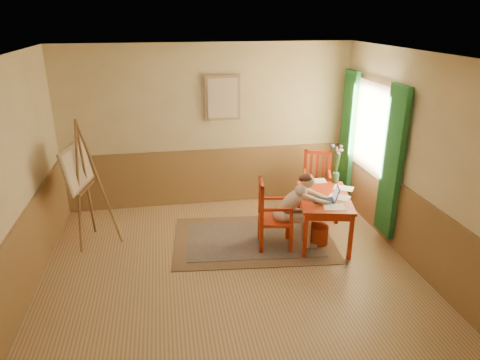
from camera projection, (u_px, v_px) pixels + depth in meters
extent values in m
cube|color=tan|center=(229.00, 268.00, 5.91)|extent=(5.00, 4.50, 0.02)
cube|color=white|center=(227.00, 54.00, 4.89)|extent=(5.00, 4.50, 0.02)
cube|color=tan|center=(208.00, 127.00, 7.48)|extent=(5.00, 0.02, 2.80)
cube|color=tan|center=(273.00, 270.00, 3.33)|extent=(5.00, 0.02, 2.80)
cube|color=tan|center=(13.00, 184.00, 4.99)|extent=(0.02, 4.50, 2.80)
cube|color=tan|center=(413.00, 160.00, 5.82)|extent=(0.02, 4.50, 2.80)
cube|color=olive|center=(210.00, 176.00, 7.77)|extent=(5.00, 0.04, 1.00)
cube|color=olive|center=(29.00, 252.00, 5.32)|extent=(0.04, 4.50, 1.00)
cube|color=olive|center=(402.00, 220.00, 6.14)|extent=(0.04, 4.50, 1.00)
cube|color=white|center=(374.00, 129.00, 6.76)|extent=(0.02, 1.00, 1.30)
cube|color=#A0835F|center=(372.00, 129.00, 6.76)|extent=(0.03, 1.12, 1.42)
cube|color=#2B7B35|center=(392.00, 163.00, 6.14)|extent=(0.08, 0.45, 2.20)
cube|color=#2B7B35|center=(347.00, 134.00, 7.58)|extent=(0.08, 0.45, 2.20)
cube|color=#A0835F|center=(223.00, 98.00, 7.29)|extent=(0.60, 0.04, 0.76)
cube|color=beige|center=(223.00, 98.00, 7.27)|extent=(0.50, 0.02, 0.66)
cube|color=#8C7251|center=(253.00, 239.00, 6.62)|extent=(2.54, 1.82, 0.01)
cube|color=black|center=(253.00, 239.00, 6.62)|extent=(2.11, 1.39, 0.01)
cube|color=#B62D0E|center=(324.00, 197.00, 6.39)|extent=(0.97, 1.33, 0.04)
cube|color=#B62D0E|center=(324.00, 202.00, 6.41)|extent=(0.85, 1.21, 0.10)
cube|color=#B62D0E|center=(305.00, 236.00, 6.02)|extent=(0.07, 0.07, 0.68)
cube|color=#B62D0E|center=(351.00, 237.00, 5.99)|extent=(0.07, 0.07, 0.68)
cube|color=#B62D0E|center=(299.00, 204.00, 7.05)|extent=(0.07, 0.07, 0.68)
cube|color=#B62D0E|center=(338.00, 204.00, 7.02)|extent=(0.07, 0.07, 0.68)
cube|color=#B62D0E|center=(275.00, 219.00, 6.28)|extent=(0.54, 0.52, 0.05)
cube|color=#B62D0E|center=(261.00, 240.00, 6.18)|extent=(0.06, 0.06, 0.42)
cube|color=#B62D0E|center=(291.00, 240.00, 6.18)|extent=(0.06, 0.06, 0.42)
cube|color=#B62D0E|center=(260.00, 227.00, 6.55)|extent=(0.06, 0.06, 0.42)
cube|color=#B62D0E|center=(287.00, 227.00, 6.56)|extent=(0.06, 0.06, 0.42)
cube|color=#B62D0E|center=(262.00, 206.00, 5.98)|extent=(0.06, 0.06, 0.57)
cube|color=#B62D0E|center=(260.00, 195.00, 6.36)|extent=(0.06, 0.06, 0.57)
cube|color=#B62D0E|center=(261.00, 184.00, 6.08)|extent=(0.12, 0.46, 0.06)
cube|color=#B62D0E|center=(262.00, 204.00, 6.08)|extent=(0.04, 0.05, 0.46)
cube|color=#B62D0E|center=(261.00, 201.00, 6.17)|extent=(0.04, 0.05, 0.46)
cube|color=#B62D0E|center=(261.00, 198.00, 6.27)|extent=(0.04, 0.05, 0.46)
cube|color=#B62D0E|center=(277.00, 210.00, 6.01)|extent=(0.42, 0.11, 0.04)
cube|color=#B62D0E|center=(291.00, 217.00, 6.05)|extent=(0.05, 0.05, 0.23)
cube|color=#B62D0E|center=(275.00, 198.00, 6.38)|extent=(0.42, 0.11, 0.04)
cube|color=#B62D0E|center=(288.00, 205.00, 6.42)|extent=(0.05, 0.05, 0.23)
cube|color=#B62D0E|center=(316.00, 188.00, 7.38)|extent=(0.59, 0.61, 0.05)
cube|color=#B62D0E|center=(303.00, 195.00, 7.69)|extent=(0.07, 0.07, 0.43)
cube|color=#B62D0E|center=(303.00, 205.00, 7.29)|extent=(0.07, 0.07, 0.43)
cube|color=#B62D0E|center=(327.00, 197.00, 7.64)|extent=(0.07, 0.07, 0.43)
cube|color=#B62D0E|center=(328.00, 207.00, 7.24)|extent=(0.07, 0.07, 0.43)
cube|color=#B62D0E|center=(305.00, 166.00, 7.49)|extent=(0.07, 0.07, 0.58)
cube|color=#B62D0E|center=(329.00, 167.00, 7.44)|extent=(0.07, 0.07, 0.58)
cube|color=#B62D0E|center=(318.00, 152.00, 7.37)|extent=(0.46, 0.19, 0.06)
cube|color=#B62D0E|center=(311.00, 167.00, 7.48)|extent=(0.05, 0.04, 0.47)
cube|color=#B62D0E|center=(317.00, 167.00, 7.47)|extent=(0.05, 0.04, 0.47)
cube|color=#B62D0E|center=(323.00, 168.00, 7.46)|extent=(0.05, 0.04, 0.47)
cube|color=#B62D0E|center=(305.00, 173.00, 7.31)|extent=(0.17, 0.42, 0.04)
cube|color=#B62D0E|center=(305.00, 184.00, 7.16)|extent=(0.05, 0.05, 0.23)
cube|color=#B62D0E|center=(330.00, 175.00, 7.26)|extent=(0.17, 0.42, 0.04)
cube|color=#B62D0E|center=(330.00, 186.00, 7.11)|extent=(0.05, 0.05, 0.23)
ellipsoid|color=beige|center=(281.00, 215.00, 6.28)|extent=(0.31, 0.36, 0.21)
cylinder|color=beige|center=(295.00, 218.00, 6.21)|extent=(0.42, 0.20, 0.14)
cylinder|color=beige|center=(293.00, 213.00, 6.36)|extent=(0.42, 0.20, 0.14)
cylinder|color=beige|center=(307.00, 233.00, 6.30)|extent=(0.12, 0.12, 0.46)
cylinder|color=beige|center=(305.00, 227.00, 6.45)|extent=(0.12, 0.12, 0.46)
cube|color=beige|center=(310.00, 246.00, 6.38)|extent=(0.20, 0.11, 0.07)
cube|color=beige|center=(308.00, 241.00, 6.53)|extent=(0.20, 0.11, 0.07)
ellipsoid|color=beige|center=(291.00, 202.00, 6.20)|extent=(0.47, 0.33, 0.48)
ellipsoid|color=beige|center=(301.00, 191.00, 6.14)|extent=(0.22, 0.30, 0.16)
sphere|color=beige|center=(308.00, 181.00, 6.09)|extent=(0.21, 0.21, 0.18)
ellipsoid|color=#56281B|center=(307.00, 178.00, 6.07)|extent=(0.20, 0.20, 0.13)
sphere|color=#56281B|center=(302.00, 178.00, 6.08)|extent=(0.11, 0.11, 0.10)
cylinder|color=beige|center=(308.00, 198.00, 6.04)|extent=(0.21, 0.13, 0.14)
cylinder|color=beige|center=(322.00, 202.00, 6.09)|extent=(0.27, 0.09, 0.15)
sphere|color=beige|center=(314.00, 200.00, 6.04)|extent=(0.09, 0.09, 0.08)
sphere|color=beige|center=(330.00, 204.00, 6.13)|extent=(0.08, 0.08, 0.07)
cylinder|color=beige|center=(305.00, 191.00, 6.29)|extent=(0.20, 0.09, 0.14)
cylinder|color=beige|center=(319.00, 196.00, 6.30)|extent=(0.27, 0.17, 0.15)
sphere|color=beige|center=(311.00, 192.00, 6.31)|extent=(0.09, 0.09, 0.08)
sphere|color=beige|center=(327.00, 199.00, 6.29)|extent=(0.08, 0.08, 0.07)
cube|color=#1E2338|center=(323.00, 200.00, 6.22)|extent=(0.34, 0.28, 0.02)
cube|color=#2D3342|center=(323.00, 200.00, 6.22)|extent=(0.30, 0.22, 0.00)
cube|color=#1E2338|center=(336.00, 193.00, 6.17)|extent=(0.11, 0.23, 0.20)
cube|color=#99BFF2|center=(336.00, 194.00, 6.18)|extent=(0.09, 0.19, 0.17)
cube|color=white|center=(334.00, 207.00, 6.01)|extent=(0.33, 0.27, 0.00)
cube|color=white|center=(343.00, 188.00, 6.66)|extent=(0.36, 0.34, 0.00)
cube|color=white|center=(317.00, 181.00, 6.94)|extent=(0.31, 0.23, 0.00)
cube|color=white|center=(339.00, 197.00, 6.33)|extent=(0.36, 0.35, 0.00)
cylinder|color=#3F724C|center=(336.00, 178.00, 6.86)|extent=(0.11, 0.11, 0.16)
cylinder|color=#3F7233|center=(334.00, 160.00, 6.81)|extent=(0.05, 0.14, 0.43)
sphere|color=#728CD8|center=(332.00, 146.00, 6.79)|extent=(0.07, 0.07, 0.07)
cylinder|color=#3F7233|center=(336.00, 161.00, 6.71)|extent=(0.07, 0.09, 0.45)
sphere|color=pink|center=(337.00, 148.00, 6.59)|extent=(0.05, 0.05, 0.04)
cylinder|color=#3F7233|center=(337.00, 164.00, 6.79)|extent=(0.03, 0.04, 0.33)
sphere|color=pink|center=(338.00, 153.00, 6.75)|extent=(0.06, 0.06, 0.05)
cylinder|color=#3F7233|center=(336.00, 163.00, 6.70)|extent=(0.09, 0.12, 0.42)
sphere|color=#728CD8|center=(336.00, 151.00, 6.57)|extent=(0.07, 0.07, 0.06)
cylinder|color=#3F7233|center=(339.00, 162.00, 6.81)|extent=(0.10, 0.08, 0.37)
sphere|color=pink|center=(342.00, 150.00, 6.78)|extent=(0.06, 0.06, 0.05)
cylinder|color=#3F7233|center=(338.00, 162.00, 6.79)|extent=(0.06, 0.05, 0.38)
sphere|color=pink|center=(340.00, 150.00, 6.74)|extent=(0.05, 0.05, 0.05)
cylinder|color=#3F7233|center=(338.00, 160.00, 6.81)|extent=(0.09, 0.10, 0.43)
sphere|color=#728CD8|center=(341.00, 146.00, 6.78)|extent=(0.06, 0.06, 0.05)
cylinder|color=#BE3E1D|center=(318.00, 235.00, 6.45)|extent=(0.30, 0.30, 0.30)
cylinder|color=olive|center=(78.00, 188.00, 6.09)|extent=(0.16, 0.34, 1.90)
cylinder|color=olive|center=(86.00, 180.00, 6.38)|extent=(0.05, 0.35, 1.90)
cylinder|color=olive|center=(100.00, 184.00, 6.23)|extent=(0.49, 0.13, 1.90)
cylinder|color=olive|center=(81.00, 188.00, 6.26)|extent=(0.14, 0.53, 0.03)
cube|color=olive|center=(85.00, 188.00, 6.26)|extent=(0.17, 0.57, 0.03)
cube|color=#A0835F|center=(76.00, 167.00, 6.14)|extent=(0.31, 0.85, 0.63)
cube|color=beige|center=(78.00, 167.00, 6.14)|extent=(0.25, 0.76, 0.54)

